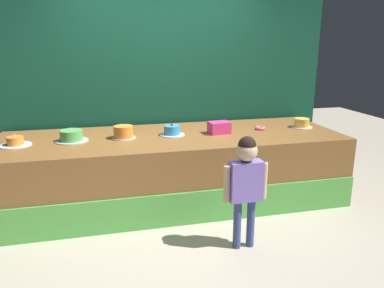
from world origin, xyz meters
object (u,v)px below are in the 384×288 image
(cake_center, at_px, (123,132))
(cake_right, at_px, (172,131))
(donut, at_px, (260,128))
(cake_far_right, at_px, (302,123))
(cake_far_left, at_px, (15,142))
(cake_left, at_px, (71,136))
(child_figure, at_px, (246,177))
(pink_box, at_px, (219,128))

(cake_center, distance_m, cake_right, 0.55)
(donut, xyz_separation_m, cake_far_right, (0.55, -0.01, 0.03))
(cake_right, bearing_deg, donut, 1.03)
(cake_center, bearing_deg, cake_far_left, -177.77)
(donut, bearing_deg, cake_right, -178.97)
(cake_center, bearing_deg, donut, 1.46)
(cake_far_left, height_order, cake_far_right, cake_far_left)
(cake_left, bearing_deg, cake_far_left, -174.64)
(donut, bearing_deg, cake_center, -178.54)
(cake_left, bearing_deg, child_figure, -38.02)
(child_figure, height_order, pink_box, child_figure)
(cake_center, relative_size, cake_far_right, 0.99)
(donut, height_order, cake_right, cake_right)
(pink_box, bearing_deg, cake_center, 178.76)
(cake_far_right, bearing_deg, cake_right, -179.58)
(cake_far_left, bearing_deg, child_figure, -28.82)
(child_figure, bearing_deg, pink_box, 84.03)
(cake_left, height_order, cake_center, cake_left)
(child_figure, relative_size, cake_left, 3.00)
(cake_left, relative_size, cake_center, 1.31)
(cake_far_left, xyz_separation_m, cake_center, (1.10, 0.04, 0.03))
(cake_left, xyz_separation_m, cake_center, (0.55, -0.01, 0.01))
(cake_center, height_order, cake_right, cake_center)
(pink_box, bearing_deg, child_figure, -95.97)
(cake_right, bearing_deg, cake_center, -177.68)
(pink_box, bearing_deg, cake_far_right, 3.03)
(cake_far_left, distance_m, cake_left, 0.56)
(cake_far_left, height_order, cake_right, same)
(cake_far_right, bearing_deg, cake_center, -179.10)
(donut, relative_size, cake_right, 0.44)
(cake_left, distance_m, cake_right, 1.10)
(cake_far_left, relative_size, cake_right, 1.09)
(donut, distance_m, cake_far_left, 2.76)
(child_figure, height_order, cake_right, child_figure)
(cake_far_left, height_order, cake_center, cake_center)
(child_figure, height_order, cake_center, child_figure)
(child_figure, distance_m, donut, 1.41)
(pink_box, distance_m, cake_right, 0.55)
(child_figure, relative_size, cake_far_left, 3.35)
(pink_box, xyz_separation_m, cake_right, (-0.55, 0.05, -0.02))
(child_figure, xyz_separation_m, cake_left, (-1.54, 1.20, 0.17))
(child_figure, xyz_separation_m, pink_box, (0.12, 1.17, 0.19))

